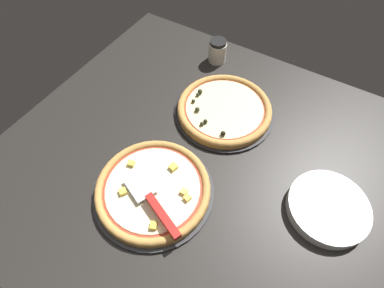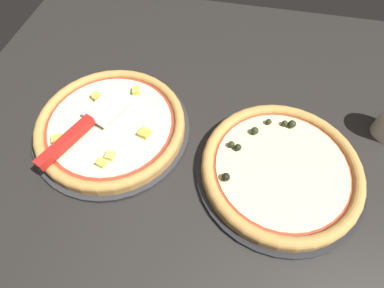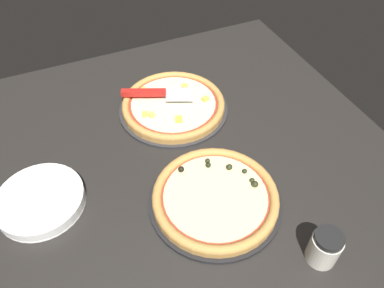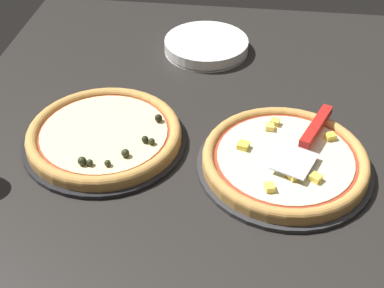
{
  "view_description": "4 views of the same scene",
  "coord_description": "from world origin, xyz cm",
  "px_view_note": "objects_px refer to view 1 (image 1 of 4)",
  "views": [
    {
      "loc": [
        22.01,
        -46.35,
        83.45
      ],
      "look_at": [
        -7.0,
        1.77,
        3.0
      ],
      "focal_mm": 28.0,
      "sensor_mm": 36.0,
      "label": 1
    },
    {
      "loc": [
        28.37,
        9.12,
        58.2
      ],
      "look_at": [
        -7.0,
        1.77,
        3.0
      ],
      "focal_mm": 28.0,
      "sensor_mm": 36.0,
      "label": 2
    },
    {
      "loc": [
        23.75,
        72.25,
        84.92
      ],
      "look_at": [
        -7.0,
        1.77,
        3.0
      ],
      "focal_mm": 35.0,
      "sensor_mm": 36.0,
      "label": 3
    },
    {
      "loc": [
        -94.08,
        -9.38,
        75.24
      ],
      "look_at": [
        -7.0,
        1.77,
        3.0
      ],
      "focal_mm": 50.0,
      "sensor_mm": 36.0,
      "label": 4
    }
  ],
  "objects_px": {
    "serving_spatula": "(158,210)",
    "plate_stack": "(328,208)",
    "pizza_front": "(153,189)",
    "parmesan_shaker": "(217,51)",
    "pizza_back": "(224,109)"
  },
  "relations": [
    {
      "from": "serving_spatula",
      "to": "plate_stack",
      "type": "height_order",
      "value": "serving_spatula"
    },
    {
      "from": "serving_spatula",
      "to": "pizza_back",
      "type": "bearing_deg",
      "value": 93.18
    },
    {
      "from": "plate_stack",
      "to": "serving_spatula",
      "type": "bearing_deg",
      "value": -146.59
    },
    {
      "from": "serving_spatula",
      "to": "plate_stack",
      "type": "relative_size",
      "value": 1.03
    },
    {
      "from": "pizza_back",
      "to": "plate_stack",
      "type": "xyz_separation_m",
      "value": [
        0.43,
        -0.18,
        -0.01
      ]
    },
    {
      "from": "serving_spatula",
      "to": "parmesan_shaker",
      "type": "bearing_deg",
      "value": 105.1
    },
    {
      "from": "pizza_back",
      "to": "plate_stack",
      "type": "height_order",
      "value": "pizza_back"
    },
    {
      "from": "pizza_front",
      "to": "pizza_back",
      "type": "distance_m",
      "value": 0.4
    },
    {
      "from": "pizza_front",
      "to": "serving_spatula",
      "type": "distance_m",
      "value": 0.09
    },
    {
      "from": "pizza_front",
      "to": "parmesan_shaker",
      "type": "relative_size",
      "value": 3.58
    },
    {
      "from": "plate_stack",
      "to": "pizza_back",
      "type": "bearing_deg",
      "value": 157.45
    },
    {
      "from": "serving_spatula",
      "to": "plate_stack",
      "type": "bearing_deg",
      "value": 33.41
    },
    {
      "from": "pizza_front",
      "to": "serving_spatula",
      "type": "relative_size",
      "value": 1.44
    },
    {
      "from": "pizza_front",
      "to": "parmesan_shaker",
      "type": "bearing_deg",
      "value": 101.25
    },
    {
      "from": "serving_spatula",
      "to": "pizza_front",
      "type": "bearing_deg",
      "value": 137.88
    }
  ]
}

